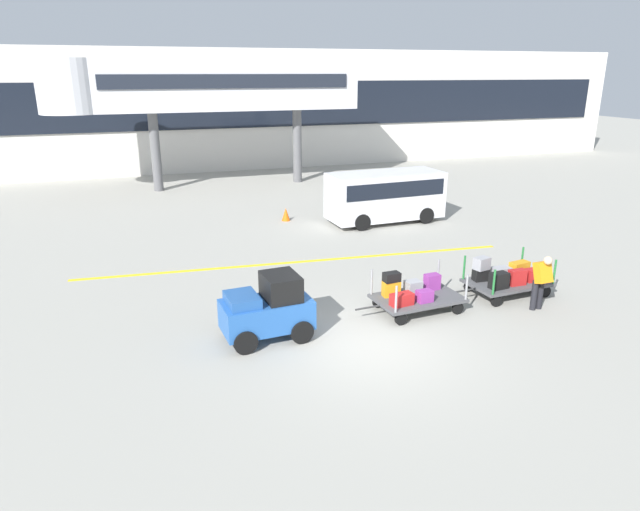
{
  "coord_description": "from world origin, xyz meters",
  "views": [
    {
      "loc": [
        -4.97,
        -10.71,
        6.1
      ],
      "look_at": [
        -0.04,
        3.48,
        1.12
      ],
      "focal_mm": 31.31,
      "sensor_mm": 36.0,
      "label": 1
    }
  ],
  "objects_px": {
    "baggage_tug": "(268,309)",
    "baggage_cart_middle": "(506,278)",
    "baggage_cart_lead": "(414,294)",
    "safety_cone_near": "(286,214)",
    "shuttle_van": "(385,193)",
    "baggage_handler": "(541,280)"
  },
  "relations": [
    {
      "from": "baggage_tug",
      "to": "baggage_cart_middle",
      "type": "height_order",
      "value": "baggage_tug"
    },
    {
      "from": "baggage_cart_lead",
      "to": "safety_cone_near",
      "type": "bearing_deg",
      "value": 93.53
    },
    {
      "from": "safety_cone_near",
      "to": "baggage_tug",
      "type": "bearing_deg",
      "value": -107.97
    },
    {
      "from": "baggage_cart_middle",
      "to": "shuttle_van",
      "type": "xyz_separation_m",
      "value": [
        0.22,
        8.5,
        0.73
      ]
    },
    {
      "from": "baggage_tug",
      "to": "baggage_handler",
      "type": "distance_m",
      "value": 7.27
    },
    {
      "from": "baggage_cart_lead",
      "to": "safety_cone_near",
      "type": "relative_size",
      "value": 5.53
    },
    {
      "from": "shuttle_van",
      "to": "safety_cone_near",
      "type": "relative_size",
      "value": 8.88
    },
    {
      "from": "baggage_cart_lead",
      "to": "baggage_cart_middle",
      "type": "distance_m",
      "value": 3.06
    },
    {
      "from": "shuttle_van",
      "to": "safety_cone_near",
      "type": "height_order",
      "value": "shuttle_van"
    },
    {
      "from": "baggage_tug",
      "to": "baggage_handler",
      "type": "xyz_separation_m",
      "value": [
        7.23,
        -0.75,
        0.11
      ]
    },
    {
      "from": "baggage_handler",
      "to": "shuttle_van",
      "type": "bearing_deg",
      "value": 89.42
    },
    {
      "from": "baggage_cart_middle",
      "to": "safety_cone_near",
      "type": "distance_m",
      "value": 10.71
    },
    {
      "from": "baggage_tug",
      "to": "baggage_handler",
      "type": "height_order",
      "value": "baggage_tug"
    },
    {
      "from": "baggage_cart_lead",
      "to": "baggage_cart_middle",
      "type": "relative_size",
      "value": 1.0
    },
    {
      "from": "baggage_cart_middle",
      "to": "safety_cone_near",
      "type": "xyz_separation_m",
      "value": [
        -3.69,
        10.05,
        -0.23
      ]
    },
    {
      "from": "baggage_cart_middle",
      "to": "baggage_handler",
      "type": "relative_size",
      "value": 1.95
    },
    {
      "from": "safety_cone_near",
      "to": "shuttle_van",
      "type": "bearing_deg",
      "value": -21.61
    },
    {
      "from": "baggage_cart_lead",
      "to": "safety_cone_near",
      "type": "height_order",
      "value": "baggage_cart_lead"
    },
    {
      "from": "baggage_tug",
      "to": "baggage_cart_lead",
      "type": "xyz_separation_m",
      "value": [
        4.05,
        0.31,
        -0.28
      ]
    },
    {
      "from": "baggage_tug",
      "to": "baggage_handler",
      "type": "bearing_deg",
      "value": -5.93
    },
    {
      "from": "baggage_tug",
      "to": "baggage_cart_lead",
      "type": "height_order",
      "value": "baggage_tug"
    },
    {
      "from": "shuttle_van",
      "to": "safety_cone_near",
      "type": "distance_m",
      "value": 4.31
    }
  ]
}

